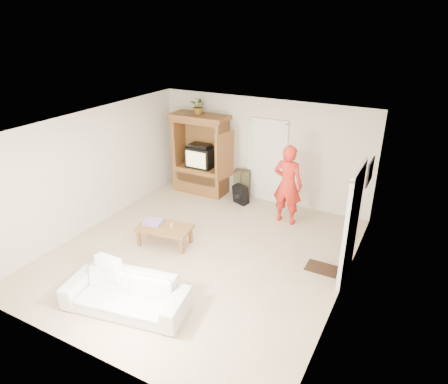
{
  "coord_description": "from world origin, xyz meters",
  "views": [
    {
      "loc": [
        3.63,
        -5.83,
        4.4
      ],
      "look_at": [
        0.2,
        0.6,
        1.15
      ],
      "focal_mm": 32.0,
      "sensor_mm": 36.0,
      "label": 1
    }
  ],
  "objects_px": {
    "man": "(288,185)",
    "coffee_table": "(164,229)",
    "sofa": "(126,294)",
    "armoire": "(202,159)"
  },
  "relations": [
    {
      "from": "man",
      "to": "coffee_table",
      "type": "distance_m",
      "value": 2.89
    },
    {
      "from": "armoire",
      "to": "man",
      "type": "height_order",
      "value": "armoire"
    },
    {
      "from": "man",
      "to": "sofa",
      "type": "xyz_separation_m",
      "value": [
        -1.23,
        -4.07,
        -0.63
      ]
    },
    {
      "from": "sofa",
      "to": "armoire",
      "type": "bearing_deg",
      "value": 95.82
    },
    {
      "from": "man",
      "to": "coffee_table",
      "type": "xyz_separation_m",
      "value": [
        -1.86,
        -2.14,
        -0.57
      ]
    },
    {
      "from": "man",
      "to": "coffee_table",
      "type": "relative_size",
      "value": 1.56
    },
    {
      "from": "man",
      "to": "sofa",
      "type": "bearing_deg",
      "value": 75.4
    },
    {
      "from": "armoire",
      "to": "sofa",
      "type": "distance_m",
      "value": 4.9
    },
    {
      "from": "man",
      "to": "armoire",
      "type": "bearing_deg",
      "value": -10.52
    },
    {
      "from": "armoire",
      "to": "coffee_table",
      "type": "bearing_deg",
      "value": -74.87
    }
  ]
}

